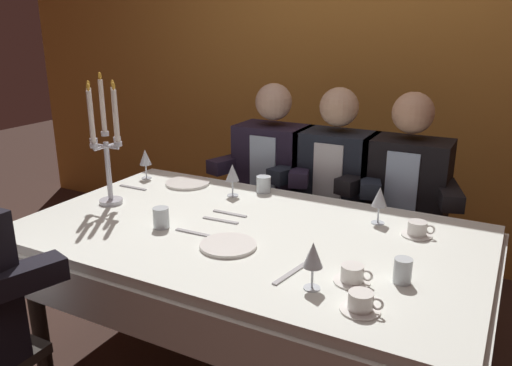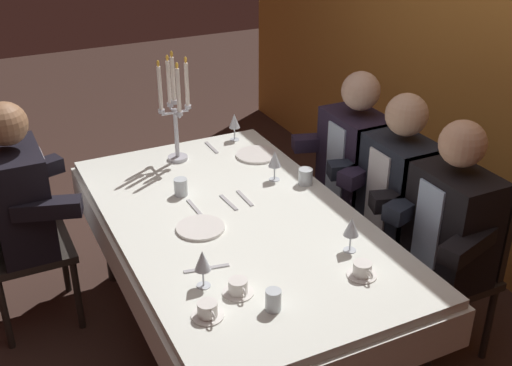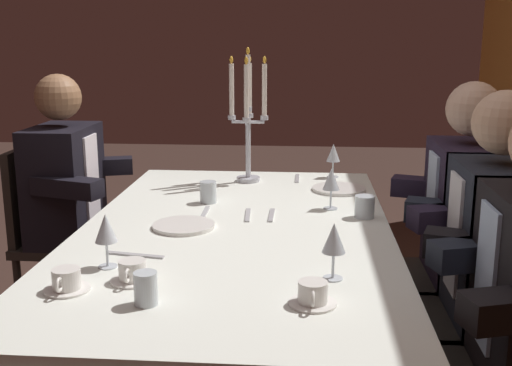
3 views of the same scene
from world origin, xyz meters
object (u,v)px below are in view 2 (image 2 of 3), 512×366
object	(u,v)px
water_tumbler_2	(181,187)
water_tumbler_0	(305,177)
water_tumbler_1	(273,300)
coffee_cup_0	(208,310)
wine_glass_1	(234,122)
seated_diner_0	(18,199)
coffee_cup_2	(238,288)
seated_diner_1	(356,159)
coffee_cup_1	(362,270)
dinner_plate_0	(257,155)
wine_glass_0	(203,262)
dinner_plate_1	(200,228)
seated_diner_2	(399,188)
wine_glass_3	(351,228)
candelabra	(175,110)
wine_glass_2	(275,160)
seated_diner_3	(451,222)
dining_table	(236,240)

from	to	relation	value
water_tumbler_2	water_tumbler_0	bearing A→B (deg)	74.84
water_tumbler_1	coffee_cup_0	world-z (taller)	water_tumbler_1
wine_glass_1	seated_diner_0	size ratio (longest dim) A/B	0.13
coffee_cup_2	seated_diner_1	size ratio (longest dim) A/B	0.11
wine_glass_1	coffee_cup_1	xyz separation A→B (m)	(1.49, -0.11, -0.09)
dinner_plate_0	wine_glass_0	xyz separation A→B (m)	(1.01, -0.73, 0.11)
dinner_plate_1	seated_diner_2	world-z (taller)	seated_diner_2
wine_glass_1	water_tumbler_2	distance (m)	0.74
wine_glass_3	coffee_cup_0	distance (m)	0.73
candelabra	water_tumbler_1	distance (m)	1.43
candelabra	wine_glass_2	distance (m)	0.61
water_tumbler_2	seated_diner_1	size ratio (longest dim) A/B	0.07
wine_glass_1	wine_glass_2	distance (m)	0.57
wine_glass_3	water_tumbler_1	bearing A→B (deg)	-66.32
candelabra	water_tumbler_2	world-z (taller)	candelabra
candelabra	dinner_plate_0	bearing A→B (deg)	70.26
dinner_plate_1	wine_glass_3	distance (m)	0.69
dinner_plate_1	coffee_cup_1	world-z (taller)	coffee_cup_1
wine_glass_0	seated_diner_3	xyz separation A→B (m)	(0.04, 1.22, -0.12)
coffee_cup_2	seated_diner_2	size ratio (longest dim) A/B	0.11
water_tumbler_0	coffee_cup_2	distance (m)	0.98
coffee_cup_1	seated_diner_2	xyz separation A→B (m)	(-0.56, 0.62, -0.03)
candelabra	dining_table	bearing A→B (deg)	1.65
dining_table	water_tumbler_1	size ratio (longest dim) A/B	22.53
wine_glass_2	dining_table	bearing A→B (deg)	-51.51
water_tumbler_2	coffee_cup_0	world-z (taller)	water_tumbler_2
dinner_plate_0	water_tumbler_2	world-z (taller)	water_tumbler_2
candelabra	wine_glass_2	size ratio (longest dim) A/B	3.76
water_tumbler_0	seated_diner_3	size ratio (longest dim) A/B	0.07
seated_diner_0	coffee_cup_2	bearing A→B (deg)	29.23
dining_table	wine_glass_3	size ratio (longest dim) A/B	11.83
wine_glass_1	wine_glass_0	bearing A→B (deg)	-29.15
dinner_plate_0	coffee_cup_0	xyz separation A→B (m)	(1.19, -0.78, 0.02)
coffee_cup_0	seated_diner_2	distance (m)	1.38
dinner_plate_0	water_tumbler_1	world-z (taller)	water_tumbler_1
wine_glass_0	wine_glass_2	size ratio (longest dim) A/B	1.00
coffee_cup_0	coffee_cup_2	world-z (taller)	same
coffee_cup_0	coffee_cup_1	world-z (taller)	same
wine_glass_3	coffee_cup_2	size ratio (longest dim) A/B	1.24
water_tumbler_0	coffee_cup_1	size ratio (longest dim) A/B	0.63
candelabra	water_tumbler_2	size ratio (longest dim) A/B	6.99
wine_glass_3	dinner_plate_0	bearing A→B (deg)	176.28
wine_glass_0	coffee_cup_2	distance (m)	0.17
water_tumbler_0	coffee_cup_1	bearing A→B (deg)	-13.95
wine_glass_1	water_tumbler_0	distance (m)	0.69
wine_glass_3	seated_diner_1	size ratio (longest dim) A/B	0.13
wine_glass_2	water_tumbler_2	distance (m)	0.50
coffee_cup_0	seated_diner_0	xyz separation A→B (m)	(-1.25, -0.50, -0.03)
seated_diner_1	wine_glass_1	bearing A→B (deg)	-136.53
coffee_cup_1	coffee_cup_2	bearing A→B (deg)	-102.86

